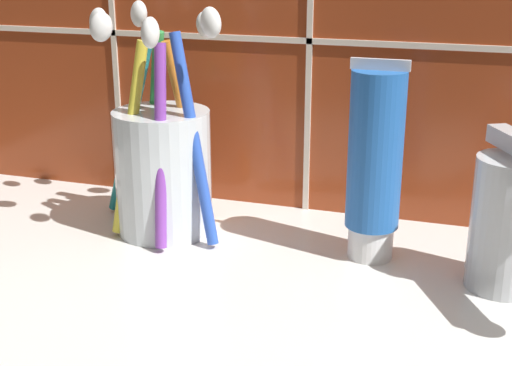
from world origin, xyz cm
name	(u,v)px	position (x,y,z in cm)	size (l,w,h in cm)	color
sink_counter	(215,310)	(0.00, 0.00, 1.00)	(73.30, 37.54, 2.00)	silver
toothbrush_cup	(162,163)	(-8.21, 9.91, 7.90)	(14.55, 10.77, 18.81)	silver
toothpaste_tube	(375,163)	(8.98, 9.90, 9.53)	(4.24, 4.04, 15.17)	white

